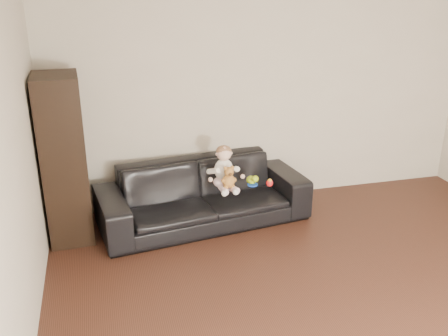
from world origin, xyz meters
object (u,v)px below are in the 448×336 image
object	(u,v)px
cabinet	(64,160)
toy_rattle	(270,183)
teddy_bear	(229,178)
toy_green	(251,180)
toy_blue_disc	(252,185)
sofa	(203,194)
baby	(224,170)

from	to	relation	value
cabinet	toy_rattle	bearing A→B (deg)	-9.12
teddy_bear	toy_rattle	bearing A→B (deg)	8.06
teddy_bear	toy_green	world-z (taller)	teddy_bear
teddy_bear	toy_blue_disc	world-z (taller)	teddy_bear
sofa	toy_green	size ratio (longest dim) A/B	17.76
teddy_bear	toy_rattle	distance (m)	0.49
cabinet	toy_green	distance (m)	1.96
cabinet	baby	distance (m)	1.63
cabinet	toy_blue_disc	distance (m)	1.97
teddy_bear	toy_blue_disc	size ratio (longest dim) A/B	2.18
toy_green	toy_blue_disc	bearing A→B (deg)	-89.38
baby	toy_blue_disc	xyz separation A→B (m)	(0.31, -0.02, -0.20)
teddy_bear	toy_rattle	size ratio (longest dim) A/B	3.15
cabinet	toy_green	size ratio (longest dim) A/B	13.37
cabinet	toy_rattle	world-z (taller)	cabinet
cabinet	toy_blue_disc	bearing A→B (deg)	-7.38
cabinet	baby	world-z (taller)	cabinet
toy_blue_disc	sofa	bearing A→B (deg)	165.22
toy_green	toy_rattle	size ratio (longest dim) A/B	1.64
baby	toy_rattle	world-z (taller)	baby
toy_blue_disc	baby	bearing A→B (deg)	177.08
teddy_bear	toy_blue_disc	bearing A→B (deg)	24.93
sofa	toy_rattle	bearing A→B (deg)	-25.26
toy_green	baby	bearing A→B (deg)	-174.24
cabinet	baby	bearing A→B (deg)	-7.73
baby	toy_rattle	size ratio (longest dim) A/B	6.04
sofa	teddy_bear	xyz separation A→B (m)	(0.22, -0.26, 0.27)
sofa	toy_green	distance (m)	0.55
cabinet	teddy_bear	bearing A→B (deg)	-12.67
sofa	baby	bearing A→B (deg)	-38.09
cabinet	toy_blue_disc	world-z (taller)	cabinet
teddy_bear	toy_blue_disc	xyz separation A→B (m)	(0.30, 0.13, -0.16)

